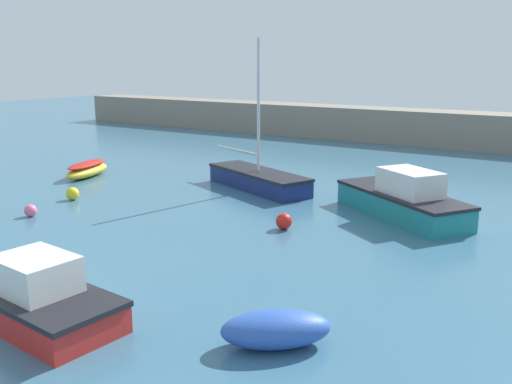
{
  "coord_description": "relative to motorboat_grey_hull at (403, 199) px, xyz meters",
  "views": [
    {
      "loc": [
        12.98,
        -6.62,
        5.65
      ],
      "look_at": [
        1.92,
        10.28,
        0.95
      ],
      "focal_mm": 40.0,
      "sensor_mm": 36.0,
      "label": 1
    }
  ],
  "objects": [
    {
      "name": "harbor_breakwater",
      "position": [
        -6.42,
        18.77,
        0.49
      ],
      "size": [
        59.16,
        2.99,
        2.31
      ],
      "primitive_type": "cube",
      "color": "gray",
      "rests_on": "ground_plane"
    },
    {
      "name": "motorboat_grey_hull",
      "position": [
        0.0,
        0.0,
        0.0
      ],
      "size": [
        5.88,
        4.74,
        1.81
      ],
      "rotation": [
        0.0,
        0.0,
        2.57
      ],
      "color": "teal",
      "rests_on": "ground_plane"
    },
    {
      "name": "cabin_cruiser_white",
      "position": [
        -4.07,
        -12.72,
        -0.13
      ],
      "size": [
        4.99,
        2.31,
        1.52
      ],
      "rotation": [
        0.0,
        0.0,
        3.06
      ],
      "color": "red",
      "rests_on": "ground_plane"
    },
    {
      "name": "rowboat_with_red_cover",
      "position": [
        -15.58,
        -1.29,
        -0.3
      ],
      "size": [
        2.04,
        3.45,
        0.74
      ],
      "rotation": [
        0.0,
        0.0,
        5.02
      ],
      "color": "yellow",
      "rests_on": "ground_plane"
    },
    {
      "name": "fishing_dinghy_green",
      "position": [
        1.13,
        -10.83,
        -0.3
      ],
      "size": [
        2.4,
        2.28,
        0.74
      ],
      "rotation": [
        0.0,
        0.0,
        3.85
      ],
      "color": "#2D56B7",
      "rests_on": "ground_plane"
    },
    {
      "name": "sailboat_tall_mast",
      "position": [
        -6.98,
        1.02,
        -0.2
      ],
      "size": [
        6.16,
        3.66,
        6.56
      ],
      "rotation": [
        0.0,
        0.0,
        5.91
      ],
      "color": "navy",
      "rests_on": "ground_plane"
    },
    {
      "name": "mooring_buoy_pink",
      "position": [
        -11.5,
        -7.43,
        -0.44
      ],
      "size": [
        0.46,
        0.46,
        0.46
      ],
      "primitive_type": "sphere",
      "color": "#EA668C",
      "rests_on": "ground_plane"
    },
    {
      "name": "mooring_buoy_yellow",
      "position": [
        -12.27,
        -4.88,
        -0.4
      ],
      "size": [
        0.53,
        0.53,
        0.53
      ],
      "primitive_type": "sphere",
      "color": "yellow",
      "rests_on": "ground_plane"
    },
    {
      "name": "mooring_buoy_red",
      "position": [
        -2.87,
        -3.71,
        -0.39
      ],
      "size": [
        0.56,
        0.56,
        0.56
      ],
      "primitive_type": "sphere",
      "color": "red",
      "rests_on": "ground_plane"
    }
  ]
}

